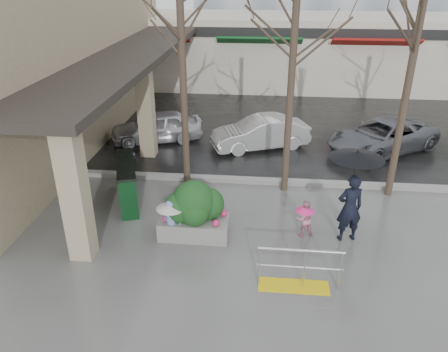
% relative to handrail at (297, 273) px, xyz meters
% --- Properties ---
extents(ground, '(120.00, 120.00, 0.00)m').
position_rel_handrail_xyz_m(ground, '(-1.36, 1.20, -0.38)').
color(ground, '#51514F').
rests_on(ground, ground).
extents(street_asphalt, '(120.00, 36.00, 0.01)m').
position_rel_handrail_xyz_m(street_asphalt, '(-1.36, 23.20, -0.37)').
color(street_asphalt, black).
rests_on(street_asphalt, ground).
extents(curb, '(120.00, 0.30, 0.15)m').
position_rel_handrail_xyz_m(curb, '(-1.36, 5.20, -0.30)').
color(curb, gray).
rests_on(curb, ground).
extents(near_building, '(6.00, 18.00, 8.00)m').
position_rel_handrail_xyz_m(near_building, '(-10.36, 9.20, 3.62)').
color(near_building, tan).
rests_on(near_building, ground).
extents(canopy_slab, '(2.80, 18.00, 0.25)m').
position_rel_handrail_xyz_m(canopy_slab, '(-6.16, 9.20, 3.25)').
color(canopy_slab, '#2D2823').
rests_on(canopy_slab, pillar_front).
extents(pillar_front, '(0.55, 0.55, 3.50)m').
position_rel_handrail_xyz_m(pillar_front, '(-5.26, 0.70, 1.37)').
color(pillar_front, tan).
rests_on(pillar_front, ground).
extents(pillar_back, '(0.55, 0.55, 3.50)m').
position_rel_handrail_xyz_m(pillar_back, '(-5.26, 7.20, 1.37)').
color(pillar_back, tan).
rests_on(pillar_back, ground).
extents(storefront_row, '(34.00, 6.74, 4.00)m').
position_rel_handrail_xyz_m(storefront_row, '(0.64, 19.17, 1.64)').
color(storefront_row, beige).
rests_on(storefront_row, ground).
extents(handrail, '(1.90, 0.50, 1.03)m').
position_rel_handrail_xyz_m(handrail, '(0.00, 0.00, 0.00)').
color(handrail, yellow).
rests_on(handrail, ground).
extents(tree_west, '(3.20, 3.20, 6.80)m').
position_rel_handrail_xyz_m(tree_west, '(-3.36, 4.80, 4.71)').
color(tree_west, '#382B21').
rests_on(tree_west, ground).
extents(tree_midwest, '(3.20, 3.20, 7.00)m').
position_rel_handrail_xyz_m(tree_midwest, '(-0.16, 4.80, 4.86)').
color(tree_midwest, '#382B21').
rests_on(tree_midwest, ground).
extents(tree_mideast, '(3.20, 3.20, 6.50)m').
position_rel_handrail_xyz_m(tree_mideast, '(3.14, 4.80, 4.48)').
color(tree_mideast, '#382B21').
rests_on(tree_mideast, ground).
extents(woman, '(1.35, 1.35, 2.57)m').
position_rel_handrail_xyz_m(woman, '(1.40, 2.08, 1.10)').
color(woman, black).
rests_on(woman, ground).
extents(child_pink, '(0.59, 0.52, 1.03)m').
position_rel_handrail_xyz_m(child_pink, '(0.28, 2.16, 0.20)').
color(child_pink, pink).
rests_on(child_pink, ground).
extents(child_blue, '(0.75, 0.75, 1.19)m').
position_rel_handrail_xyz_m(child_blue, '(-3.19, 1.58, 0.35)').
color(child_blue, '#7592D1').
rests_on(child_blue, ground).
extents(planter, '(1.86, 1.09, 1.62)m').
position_rel_handrail_xyz_m(planter, '(-2.63, 1.87, 0.40)').
color(planter, slate).
rests_on(planter, ground).
extents(news_boxes, '(1.25, 2.39, 1.31)m').
position_rel_handrail_xyz_m(news_boxes, '(-4.96, 3.52, 0.28)').
color(news_boxes, '#0C3817').
rests_on(news_boxes, ground).
extents(car_a, '(3.98, 2.60, 1.26)m').
position_rel_handrail_xyz_m(car_a, '(-5.30, 8.68, 0.25)').
color(car_a, silver).
rests_on(car_a, ground).
extents(car_b, '(4.05, 2.64, 1.26)m').
position_rel_handrail_xyz_m(car_b, '(-1.04, 8.36, 0.25)').
color(car_b, silver).
rests_on(car_b, ground).
extents(car_c, '(4.92, 4.28, 1.26)m').
position_rel_handrail_xyz_m(car_c, '(3.70, 8.45, 0.25)').
color(car_c, slate).
rests_on(car_c, ground).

